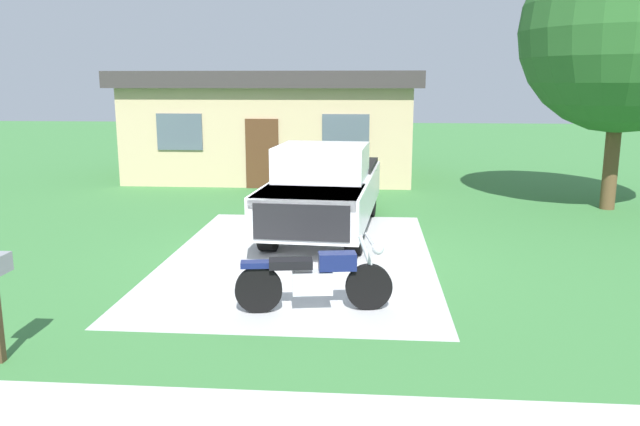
{
  "coord_description": "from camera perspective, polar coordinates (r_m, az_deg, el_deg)",
  "views": [
    {
      "loc": [
        1.25,
        -11.05,
        3.15
      ],
      "look_at": [
        0.4,
        -0.27,
        0.9
      ],
      "focal_mm": 35.14,
      "sensor_mm": 36.0,
      "label": 1
    }
  ],
  "objects": [
    {
      "name": "shade_tree",
      "position": [
        17.34,
        25.91,
        14.66
      ],
      "size": [
        4.91,
        4.91,
        6.84
      ],
      "color": "brown",
      "rests_on": "ground"
    },
    {
      "name": "pickup_truck",
      "position": [
        13.49,
        0.49,
        2.38
      ],
      "size": [
        2.42,
        5.75,
        1.9
      ],
      "color": "black",
      "rests_on": "ground"
    },
    {
      "name": "motorcycle",
      "position": [
        8.79,
        -0.43,
        -5.99
      ],
      "size": [
        2.2,
        0.72,
        1.09
      ],
      "color": "black",
      "rests_on": "ground"
    },
    {
      "name": "neighbor_house",
      "position": [
        21.48,
        -4.18,
        8.09
      ],
      "size": [
        9.6,
        5.6,
        3.5
      ],
      "color": "tan",
      "rests_on": "ground"
    },
    {
      "name": "ground_plane",
      "position": [
        11.56,
        -1.85,
        -4.07
      ],
      "size": [
        80.0,
        80.0,
        0.0
      ],
      "primitive_type": "plane",
      "color": "#3C7A3C"
    },
    {
      "name": "driveway_pad",
      "position": [
        11.56,
        -1.85,
        -4.05
      ],
      "size": [
        4.82,
        7.33,
        0.01
      ],
      "primitive_type": "cube",
      "color": "#BBBBBB",
      "rests_on": "ground"
    }
  ]
}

